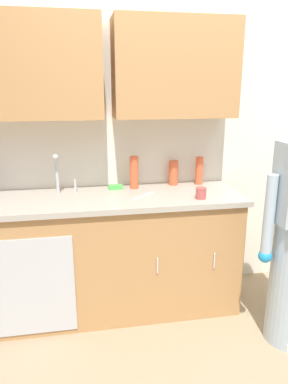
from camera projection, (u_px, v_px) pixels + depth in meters
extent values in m
plane|color=#998466|center=(208.00, 357.00, 2.39)|extent=(9.00, 9.00, 0.00)
cube|color=silver|center=(173.00, 134.00, 3.02)|extent=(4.80, 0.10, 2.70)
cube|color=#B27F4C|center=(35.00, 68.00, 2.49)|extent=(0.91, 0.34, 0.70)
cube|color=#B27F4C|center=(175.00, 69.00, 2.66)|extent=(0.91, 0.34, 0.70)
cube|color=#B27F4C|center=(114.00, 255.00, 2.84)|extent=(1.90, 0.60, 0.90)
cube|color=#B7BABF|center=(30.00, 288.00, 2.46)|extent=(0.60, 0.01, 0.72)
cylinder|color=silver|center=(157.00, 265.00, 2.58)|extent=(0.01, 0.01, 0.12)
cylinder|color=silver|center=(214.00, 261.00, 2.65)|extent=(0.01, 0.01, 0.12)
cube|color=#A8A093|center=(112.00, 198.00, 2.71)|extent=(1.96, 0.66, 0.04)
cube|color=#B7BABF|center=(63.00, 201.00, 2.65)|extent=(0.50, 0.36, 0.03)
cylinder|color=#B7BABF|center=(57.00, 174.00, 2.74)|extent=(0.02, 0.02, 0.30)
sphere|color=#B7BABF|center=(55.00, 157.00, 2.64)|extent=(0.04, 0.04, 0.04)
cylinder|color=#B7BABF|center=(75.00, 186.00, 2.79)|extent=(0.02, 0.02, 0.10)
cylinder|color=#A3B7C6|center=(269.00, 217.00, 2.31)|extent=(0.07, 0.07, 0.55)
sphere|color=#1E8CCC|center=(265.00, 256.00, 2.38)|extent=(0.09, 0.09, 0.09)
cylinder|color=#E05933|center=(173.00, 173.00, 2.99)|extent=(0.07, 0.07, 0.20)
cylinder|color=#E05933|center=(134.00, 172.00, 2.87)|extent=(0.07, 0.07, 0.26)
cylinder|color=#E05933|center=(199.00, 171.00, 3.00)|extent=(0.06, 0.06, 0.23)
cylinder|color=#B24C47|center=(201.00, 193.00, 2.62)|extent=(0.08, 0.08, 0.08)
cube|color=silver|center=(144.00, 195.00, 2.70)|extent=(0.19, 0.18, 0.01)
cube|color=#4CBF4C|center=(116.00, 187.00, 2.89)|extent=(0.11, 0.07, 0.03)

